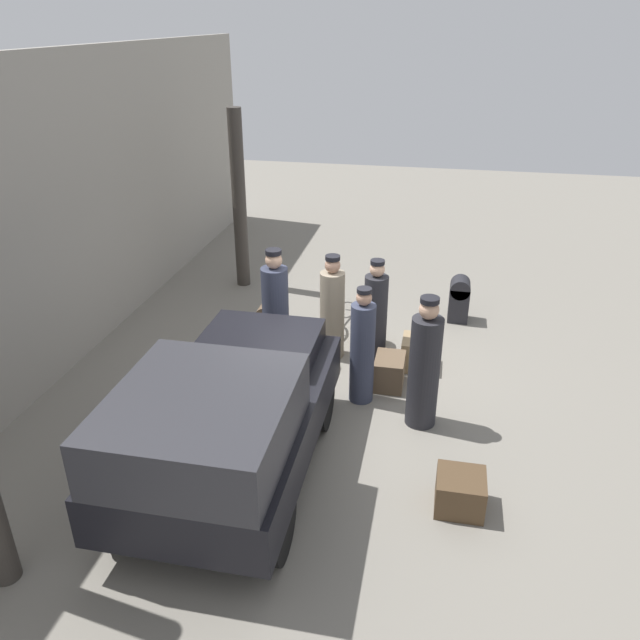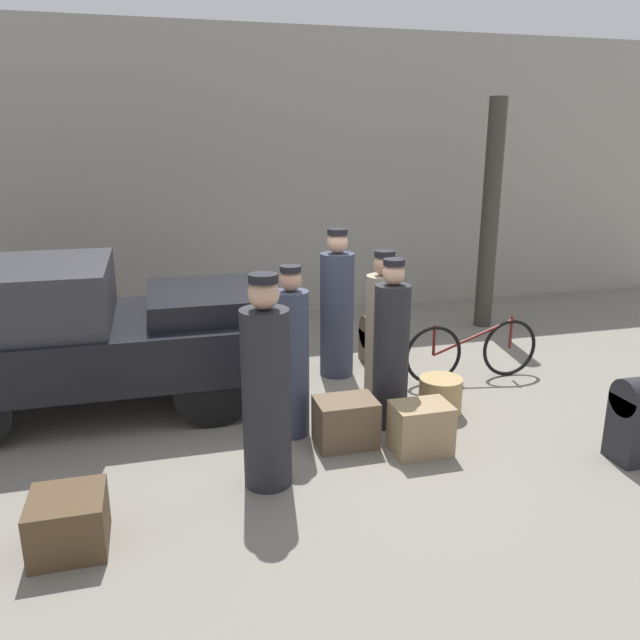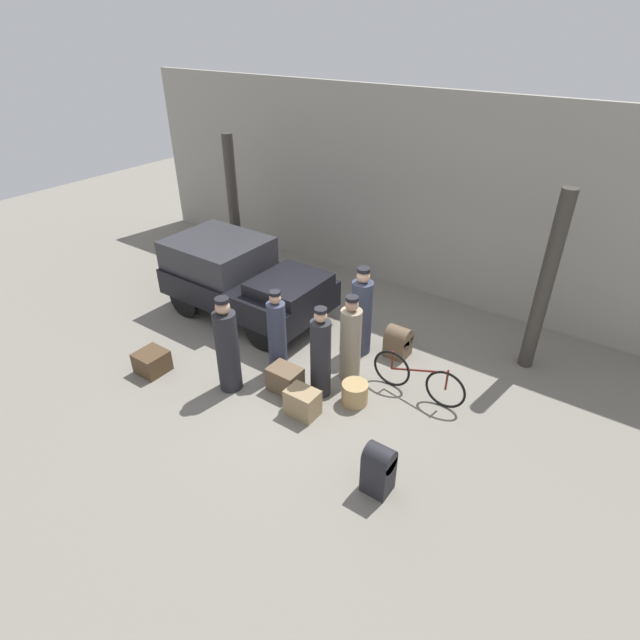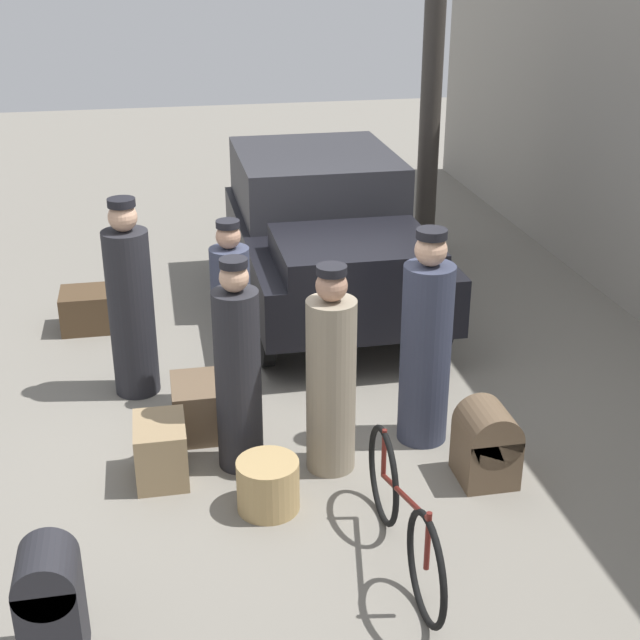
{
  "view_description": "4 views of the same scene",
  "coord_description": "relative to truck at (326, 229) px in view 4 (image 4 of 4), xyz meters",
  "views": [
    {
      "loc": [
        -7.68,
        -1.39,
        4.88
      ],
      "look_at": [
        0.2,
        0.2,
        0.95
      ],
      "focal_mm": 35.0,
      "sensor_mm": 36.0,
      "label": 1
    },
    {
      "loc": [
        -1.47,
        -6.02,
        2.82
      ],
      "look_at": [
        0.2,
        0.2,
        0.95
      ],
      "focal_mm": 35.0,
      "sensor_mm": 36.0,
      "label": 2
    },
    {
      "loc": [
        4.72,
        -6.18,
        5.71
      ],
      "look_at": [
        0.2,
        0.2,
        0.95
      ],
      "focal_mm": 28.0,
      "sensor_mm": 36.0,
      "label": 3
    },
    {
      "loc": [
        6.76,
        -1.07,
        3.89
      ],
      "look_at": [
        0.2,
        0.2,
        0.95
      ],
      "focal_mm": 50.0,
      "sensor_mm": 36.0,
      "label": 4
    }
  ],
  "objects": [
    {
      "name": "ground_plane",
      "position": [
        2.3,
        -0.75,
        -0.9
      ],
      "size": [
        30.0,
        30.0,
        0.0
      ],
      "primitive_type": "plane",
      "color": "gray"
    },
    {
      "name": "canopy_pillar_left",
      "position": [
        -1.73,
        1.68,
        0.81
      ],
      "size": [
        0.27,
        0.27,
        3.42
      ],
      "color": "#38332D",
      "rests_on": "ground"
    },
    {
      "name": "truck",
      "position": [
        0.0,
        0.0,
        0.0
      ],
      "size": [
        3.61,
        1.89,
        1.6
      ],
      "color": "black",
      "rests_on": "ground"
    },
    {
      "name": "bicycle",
      "position": [
        4.45,
        -0.38,
        -0.53
      ],
      "size": [
        1.74,
        0.04,
        0.76
      ],
      "color": "black",
      "rests_on": "ground"
    },
    {
      "name": "wicker_basket",
      "position": [
        3.66,
        -1.16,
        -0.71
      ],
      "size": [
        0.46,
        0.46,
        0.39
      ],
      "color": "tan",
      "rests_on": "ground"
    },
    {
      "name": "porter_with_bicycle",
      "position": [
        3.03,
        -1.29,
        -0.11
      ],
      "size": [
        0.35,
        0.35,
        1.72
      ],
      "color": "#232328",
      "rests_on": "ground"
    },
    {
      "name": "porter_carrying_trunk",
      "position": [
        3.2,
        -0.6,
        -0.13
      ],
      "size": [
        0.38,
        0.38,
        1.68
      ],
      "color": "gray",
      "rests_on": "ground"
    },
    {
      "name": "conductor_in_dark_uniform",
      "position": [
        2.92,
        0.23,
        -0.07
      ],
      "size": [
        0.41,
        0.41,
        1.81
      ],
      "color": "#33384C",
      "rests_on": "ground"
    },
    {
      "name": "porter_standing_middle",
      "position": [
        1.63,
        -2.09,
        -0.07
      ],
      "size": [
        0.4,
        0.4,
        1.82
      ],
      "color": "#232328",
      "rests_on": "ground"
    },
    {
      "name": "porter_lifting_near_truck",
      "position": [
        2.03,
        -1.24,
        -0.12
      ],
      "size": [
        0.34,
        0.34,
        1.7
      ],
      "color": "#33384C",
      "rests_on": "ground"
    },
    {
      "name": "suitcase_black_upright",
      "position": [
        2.47,
        -1.59,
        -0.67
      ],
      "size": [
        0.57,
        0.42,
        0.46
      ],
      "color": "brown",
      "rests_on": "ground"
    },
    {
      "name": "trunk_wicker_pale",
      "position": [
        4.91,
        -2.56,
        -0.48
      ],
      "size": [
        0.39,
        0.35,
        0.8
      ],
      "color": "#232328",
      "rests_on": "ground"
    },
    {
      "name": "trunk_umber_medium",
      "position": [
        3.6,
        0.52,
        -0.59
      ],
      "size": [
        0.45,
        0.42,
        0.63
      ],
      "color": "brown",
      "rests_on": "ground"
    },
    {
      "name": "suitcase_tan_flat",
      "position": [
        3.11,
        -1.91,
        -0.67
      ],
      "size": [
        0.53,
        0.39,
        0.47
      ],
      "color": "#937A56",
      "rests_on": "ground"
    },
    {
      "name": "suitcase_small_leather",
      "position": [
        0.1,
        -2.6,
        -0.7
      ],
      "size": [
        0.52,
        0.53,
        0.41
      ],
      "color": "#4C3823",
      "rests_on": "ground"
    }
  ]
}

